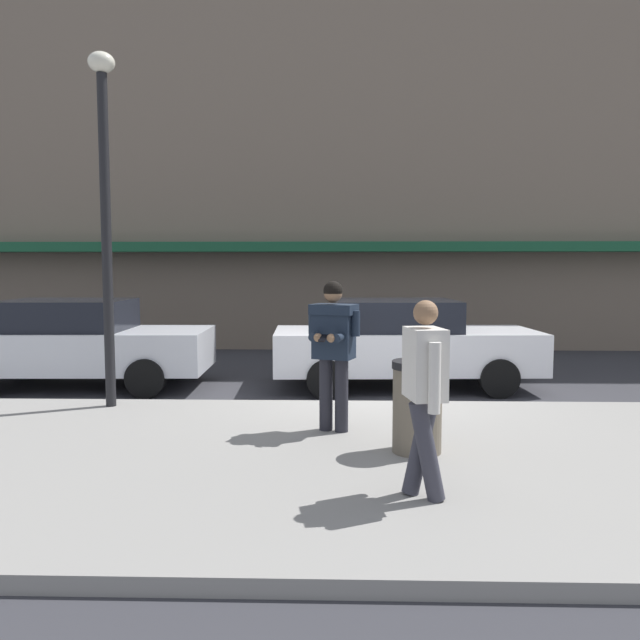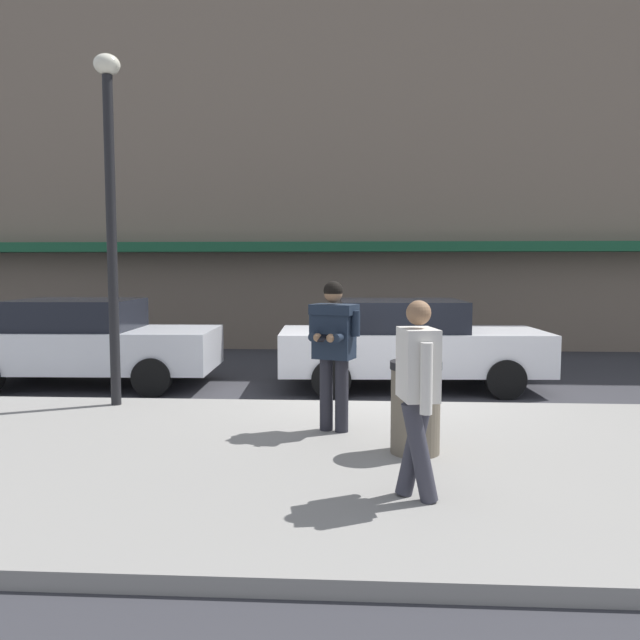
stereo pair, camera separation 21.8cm
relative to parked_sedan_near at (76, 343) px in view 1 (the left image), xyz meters
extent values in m
plane|color=#333338|center=(5.08, -1.39, -0.79)|extent=(80.00, 80.00, 0.00)
cube|color=gray|center=(6.08, -4.24, -0.72)|extent=(32.00, 5.30, 0.14)
cube|color=silver|center=(6.08, -1.34, -0.79)|extent=(28.00, 0.12, 0.01)
cube|color=#756656|center=(6.08, 7.11, 6.82)|extent=(28.00, 4.00, 15.22)
cube|color=#195133|center=(6.08, 4.76, 1.81)|extent=(26.60, 0.70, 0.24)
cube|color=silver|center=(0.04, 0.00, -0.12)|extent=(4.55, 1.96, 0.70)
cube|color=black|center=(-0.14, 0.00, 0.49)|extent=(2.12, 1.70, 0.52)
cylinder|color=black|center=(1.41, 0.90, -0.47)|extent=(0.65, 0.24, 0.64)
cylinder|color=black|center=(1.46, -0.81, -0.47)|extent=(0.65, 0.24, 0.64)
cylinder|color=black|center=(-1.38, 0.81, -0.47)|extent=(0.65, 0.24, 0.64)
cube|color=silver|center=(5.74, 0.12, -0.12)|extent=(4.58, 2.03, 0.70)
cube|color=black|center=(5.56, 0.11, 0.49)|extent=(2.15, 1.74, 0.52)
cylinder|color=black|center=(7.09, 1.04, -0.47)|extent=(0.65, 0.25, 0.64)
cylinder|color=black|center=(7.17, -0.67, -0.47)|extent=(0.65, 0.25, 0.64)
cylinder|color=black|center=(4.30, 0.91, -0.47)|extent=(0.65, 0.25, 0.64)
cylinder|color=black|center=(4.39, -0.80, -0.47)|extent=(0.65, 0.25, 0.64)
cylinder|color=#23232B|center=(4.61, -3.33, -0.21)|extent=(0.16, 0.16, 0.88)
cylinder|color=#23232B|center=(4.42, -3.26, -0.21)|extent=(0.16, 0.16, 0.88)
cube|color=#192333|center=(4.52, -3.30, 0.55)|extent=(0.54, 0.44, 0.64)
cube|color=#192333|center=(4.52, -3.30, 0.82)|extent=(0.61, 0.50, 0.12)
cylinder|color=#192333|center=(4.77, -3.39, 0.66)|extent=(0.11, 0.11, 0.30)
cylinder|color=#192333|center=(4.60, -3.50, 0.51)|extent=(0.20, 0.32, 0.10)
sphere|color=#8C6647|center=(4.49, -3.61, 0.51)|extent=(0.10, 0.10, 0.10)
cylinder|color=#192333|center=(4.26, -3.20, 0.66)|extent=(0.11, 0.11, 0.30)
cylinder|color=#192333|center=(4.32, -3.39, 0.51)|extent=(0.20, 0.32, 0.10)
sphere|color=#8C6647|center=(4.33, -3.55, 0.51)|extent=(0.10, 0.10, 0.10)
cube|color=black|center=(4.40, -3.62, 0.51)|extent=(0.12, 0.16, 0.07)
sphere|color=#8C6647|center=(4.51, -3.33, 1.01)|extent=(0.22, 0.22, 0.22)
sphere|color=black|center=(4.51, -3.33, 1.04)|extent=(0.23, 0.23, 0.23)
cylinder|color=#33333D|center=(5.28, -5.37, -0.22)|extent=(0.35, 0.20, 0.87)
cylinder|color=#33333D|center=(5.31, -5.54, -0.22)|extent=(0.35, 0.20, 0.87)
cube|color=silver|center=(5.30, -5.46, 0.51)|extent=(0.35, 0.46, 0.60)
cylinder|color=silver|center=(5.25, -5.21, 0.43)|extent=(0.10, 0.10, 0.58)
cylinder|color=silver|center=(5.34, -5.70, 0.43)|extent=(0.10, 0.10, 0.58)
sphere|color=#8C6647|center=(5.30, -5.46, 0.94)|extent=(0.21, 0.21, 0.21)
cylinder|color=black|center=(1.35, -2.04, 1.65)|extent=(0.14, 0.14, 4.60)
ellipsoid|color=silver|center=(1.35, -2.04, 4.09)|extent=(0.36, 0.36, 0.28)
cylinder|color=#665B4C|center=(5.41, -4.13, -0.20)|extent=(0.52, 0.52, 0.90)
cylinder|color=black|center=(5.41, -4.13, 0.29)|extent=(0.55, 0.55, 0.08)
camera|label=1|loc=(4.55, -10.68, 1.32)|focal=35.00mm
camera|label=2|loc=(4.77, -10.67, 1.32)|focal=35.00mm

